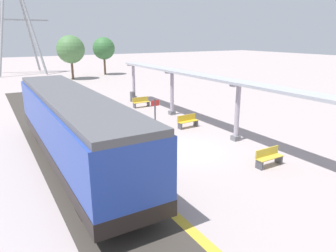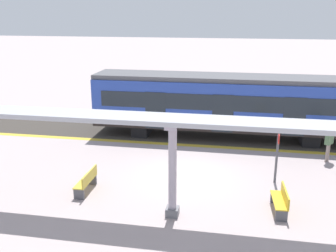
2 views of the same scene
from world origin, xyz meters
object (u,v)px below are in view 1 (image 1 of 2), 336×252
(canopy_pillar_fourth, at_px, (172,93))
(bench_far_end, at_px, (187,121))
(platform_info_sign, at_px, (155,113))
(bench_mid_platform, at_px, (141,102))
(passenger_waiting_near_edge, at_px, (99,113))
(train_near_carriage, at_px, (72,128))
(canopy_pillar_fifth, at_px, (134,82))
(trash_bin, at_px, (133,97))
(canopy_pillar_third, at_px, (237,112))
(bench_near_end, at_px, (268,157))

(canopy_pillar_fourth, height_order, bench_far_end, canopy_pillar_fourth)
(canopy_pillar_fourth, height_order, platform_info_sign, canopy_pillar_fourth)
(bench_mid_platform, relative_size, bench_far_end, 0.99)
(bench_mid_platform, distance_m, passenger_waiting_near_edge, 7.07)
(train_near_carriage, relative_size, canopy_pillar_fifth, 4.26)
(canopy_pillar_fourth, distance_m, canopy_pillar_fifth, 7.16)
(platform_info_sign, bearing_deg, trash_bin, 73.76)
(canopy_pillar_fifth, xyz_separation_m, bench_mid_platform, (-0.94, -3.51, -1.27))
(canopy_pillar_third, relative_size, platform_info_sign, 1.53)
(train_near_carriage, relative_size, canopy_pillar_third, 4.26)
(canopy_pillar_third, relative_size, passenger_waiting_near_edge, 1.90)
(train_near_carriage, bearing_deg, trash_bin, 54.94)
(bench_near_end, relative_size, trash_bin, 1.62)
(trash_bin, bearing_deg, platform_info_sign, -106.24)
(bench_far_end, height_order, passenger_waiting_near_edge, passenger_waiting_near_edge)
(canopy_pillar_fourth, xyz_separation_m, trash_bin, (-0.57, 6.23, -1.25))
(canopy_pillar_third, xyz_separation_m, trash_bin, (-0.57, 13.53, -1.25))
(platform_info_sign, bearing_deg, train_near_carriage, -157.19)
(canopy_pillar_fifth, xyz_separation_m, platform_info_sign, (-3.43, -10.73, -0.39))
(trash_bin, height_order, platform_info_sign, platform_info_sign)
(bench_near_end, distance_m, bench_mid_platform, 14.55)
(bench_mid_platform, bearing_deg, trash_bin, 81.95)
(bench_near_end, bearing_deg, canopy_pillar_fourth, 83.53)
(canopy_pillar_third, distance_m, trash_bin, 13.60)
(canopy_pillar_fifth, xyz_separation_m, bench_near_end, (-1.24, -18.06, -1.27))
(bench_near_end, relative_size, bench_mid_platform, 1.00)
(bench_near_end, height_order, bench_far_end, same)
(canopy_pillar_third, distance_m, platform_info_sign, 5.08)
(canopy_pillar_third, distance_m, canopy_pillar_fifth, 14.46)
(bench_far_end, xyz_separation_m, platform_info_sign, (-2.48, 0.00, 0.89))
(train_near_carriage, xyz_separation_m, trash_bin, (8.57, 12.21, -1.37))
(trash_bin, height_order, passenger_waiting_near_edge, passenger_waiting_near_edge)
(bench_near_end, distance_m, platform_info_sign, 7.70)
(canopy_pillar_fifth, relative_size, trash_bin, 3.64)
(passenger_waiting_near_edge, bearing_deg, platform_info_sign, -42.74)
(train_near_carriage, height_order, trash_bin, train_near_carriage)
(canopy_pillar_third, height_order, bench_far_end, canopy_pillar_third)
(canopy_pillar_fourth, bearing_deg, canopy_pillar_third, -90.00)
(bench_mid_platform, bearing_deg, bench_far_end, -90.09)
(canopy_pillar_third, height_order, trash_bin, canopy_pillar_third)
(canopy_pillar_third, xyz_separation_m, passenger_waiting_near_edge, (-6.25, 6.33, -0.60))
(canopy_pillar_fourth, xyz_separation_m, platform_info_sign, (-3.43, -3.57, -0.39))
(bench_near_end, bearing_deg, train_near_carriage, 148.07)
(train_near_carriage, distance_m, canopy_pillar_fifth, 16.00)
(train_near_carriage, xyz_separation_m, canopy_pillar_third, (9.14, -1.32, -0.12))
(canopy_pillar_third, distance_m, bench_mid_platform, 11.06)
(passenger_waiting_near_edge, bearing_deg, canopy_pillar_fourth, 8.78)
(canopy_pillar_fifth, relative_size, bench_mid_platform, 2.24)
(canopy_pillar_fifth, height_order, passenger_waiting_near_edge, canopy_pillar_fifth)
(bench_far_end, relative_size, passenger_waiting_near_edge, 0.86)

